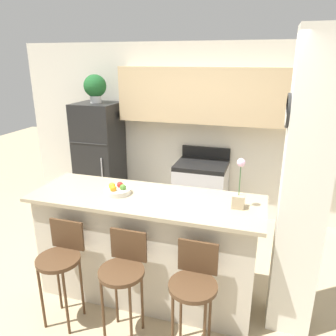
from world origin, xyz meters
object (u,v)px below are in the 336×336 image
Objects in this scene: refrigerator at (100,158)px; fruit_bowl at (117,190)px; bar_stool_right at (194,285)px; bar_stool_mid at (123,271)px; potted_plant_on_fridge at (95,87)px; orchid_vase at (239,193)px; stove_range at (201,192)px; bar_stool_left at (61,259)px; trash_bin at (128,206)px.

fruit_bowl is (1.13, -1.73, 0.27)m from refrigerator.
bar_stool_mid is at bearing 180.00° from bar_stool_right.
potted_plant_on_fridge reaches higher than orchid_vase.
bar_stool_mid is 1.18m from orchid_vase.
stove_range reaches higher than bar_stool_left.
potted_plant_on_fridge is 2.93m from orchid_vase.
bar_stool_left is at bearing 180.00° from bar_stool_right.
bar_stool_left is at bearing -70.13° from refrigerator.
fruit_bowl is (-0.29, 0.54, 0.48)m from bar_stool_mid.
bar_stool_left is at bearing -109.22° from stove_range.
potted_plant_on_fridge is at bearing 158.28° from trash_bin.
orchid_vase is at bearing 21.26° from bar_stool_left.
stove_range is (1.61, 0.01, -0.39)m from refrigerator.
refrigerator is 2.09m from fruit_bowl.
refrigerator is 1.66m from stove_range.
refrigerator reaches higher than bar_stool_mid.
bar_stool_left is at bearing -82.05° from trash_bin.
potted_plant_on_fridge is 1.08× the size of trash_bin.
stove_range is at bearing 0.29° from refrigerator.
bar_stool_right is 2.14× the size of orchid_vase.
orchid_vase is 1.14m from fruit_bowl.
bar_stool_left is 2.34× the size of potted_plant_on_fridge.
potted_plant_on_fridge is 0.92× the size of orchid_vase.
trash_bin is at bearing 111.60° from fruit_bowl.
refrigerator is 1.77× the size of bar_stool_left.
refrigerator is 2.68m from bar_stool_mid.
stove_range is 2.40× the size of orchid_vase.
orchid_vase is 1.76× the size of fruit_bowl.
bar_stool_mid is 2.51× the size of trash_bin.
bar_stool_right is at bearing -48.30° from refrigerator.
potted_plant_on_fridge is 1.61× the size of fruit_bowl.
stove_range is at bearing 85.15° from bar_stool_mid.
potted_plant_on_fridge is at bearing -179.71° from stove_range.
orchid_vase is (0.66, -1.71, 0.76)m from stove_range.
orchid_vase is at bearing 65.91° from bar_stool_right.
potted_plant_on_fridge is 2.22m from fruit_bowl.
refrigerator is 4.46× the size of trash_bin.
trash_bin is (0.53, -0.21, -0.66)m from refrigerator.
fruit_bowl is at bearing -68.40° from trash_bin.
stove_range reaches higher than bar_stool_right.
fruit_bowl is 0.67× the size of trash_bin.
orchid_vase is (2.27, -1.70, 0.37)m from refrigerator.
bar_stool_right is (2.02, -2.27, -0.21)m from refrigerator.
trash_bin is at bearing -21.72° from potted_plant_on_fridge.
bar_stool_left is 0.60m from bar_stool_mid.
fruit_bowl is (-0.48, -1.74, 0.66)m from stove_range.
potted_plant_on_fridge is (-0.00, 0.00, 1.08)m from refrigerator.
trash_bin is at bearing 125.89° from bar_stool_right.
orchid_vase is 2.51m from trash_bin.
bar_stool_right reaches higher than trash_bin.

